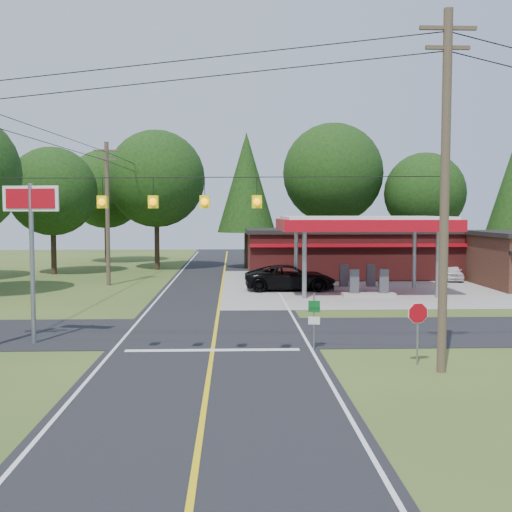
{
  "coord_description": "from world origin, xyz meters",
  "views": [
    {
      "loc": [
        0.78,
        -27.2,
        5.19
      ],
      "look_at": [
        2.0,
        7.0,
        2.8
      ],
      "focal_mm": 45.0,
      "sensor_mm": 36.0,
      "label": 1
    }
  ],
  "objects_px": {
    "gas_canopy": "(363,226)",
    "suv_car": "(290,278)",
    "octagonal_stop_sign": "(418,318)",
    "big_stop_sign": "(31,226)",
    "sedan_car": "(450,272)"
  },
  "relations": [
    {
      "from": "suv_car",
      "to": "big_stop_sign",
      "type": "height_order",
      "value": "big_stop_sign"
    },
    {
      "from": "sedan_car",
      "to": "big_stop_sign",
      "type": "distance_m",
      "value": 32.85
    },
    {
      "from": "suv_car",
      "to": "octagonal_stop_sign",
      "type": "relative_size",
      "value": 2.77
    },
    {
      "from": "suv_car",
      "to": "big_stop_sign",
      "type": "distance_m",
      "value": 20.51
    },
    {
      "from": "sedan_car",
      "to": "octagonal_stop_sign",
      "type": "distance_m",
      "value": 27.88
    },
    {
      "from": "octagonal_stop_sign",
      "to": "suv_car",
      "type": "bearing_deg",
      "value": 96.95
    },
    {
      "from": "suv_car",
      "to": "octagonal_stop_sign",
      "type": "distance_m",
      "value": 20.68
    },
    {
      "from": "big_stop_sign",
      "to": "octagonal_stop_sign",
      "type": "height_order",
      "value": "big_stop_sign"
    },
    {
      "from": "big_stop_sign",
      "to": "sedan_car",
      "type": "bearing_deg",
      "value": 42.45
    },
    {
      "from": "gas_canopy",
      "to": "sedan_car",
      "type": "relative_size",
      "value": 2.73
    },
    {
      "from": "sedan_car",
      "to": "octagonal_stop_sign",
      "type": "relative_size",
      "value": 1.8
    },
    {
      "from": "gas_canopy",
      "to": "suv_car",
      "type": "relative_size",
      "value": 1.78
    },
    {
      "from": "gas_canopy",
      "to": "big_stop_sign",
      "type": "height_order",
      "value": "big_stop_sign"
    },
    {
      "from": "big_stop_sign",
      "to": "suv_car",
      "type": "bearing_deg",
      "value": 54.99
    },
    {
      "from": "suv_car",
      "to": "sedan_car",
      "type": "relative_size",
      "value": 1.53
    }
  ]
}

